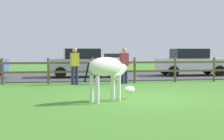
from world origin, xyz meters
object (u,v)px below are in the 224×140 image
at_px(parked_car_white, 191,62).
at_px(visitor_right_of_tree, 75,64).
at_px(zebra, 108,70).
at_px(parked_car_silver, 84,63).
at_px(visitor_left_of_tree, 124,64).

distance_m(parked_car_white, visitor_right_of_tree, 7.99).
bearing_deg(zebra, visitor_right_of_tree, 97.72).
xyz_separation_m(zebra, parked_car_silver, (0.01, 8.79, -0.08)).
bearing_deg(visitor_left_of_tree, parked_car_silver, 113.22).
bearing_deg(parked_car_white, visitor_right_of_tree, -151.17).
bearing_deg(visitor_left_of_tree, zebra, -106.67).
relative_size(visitor_left_of_tree, visitor_right_of_tree, 1.00).
relative_size(parked_car_white, visitor_left_of_tree, 2.48).
distance_m(zebra, parked_car_white, 10.95).
relative_size(parked_car_white, parked_car_silver, 1.00).
xyz_separation_m(parked_car_white, visitor_left_of_tree, (-4.75, -3.76, 0.06)).
bearing_deg(parked_car_white, zebra, -125.17).
height_order(parked_car_white, visitor_left_of_tree, visitor_left_of_tree).
distance_m(visitor_left_of_tree, visitor_right_of_tree, 2.25).
height_order(visitor_left_of_tree, visitor_right_of_tree, same).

